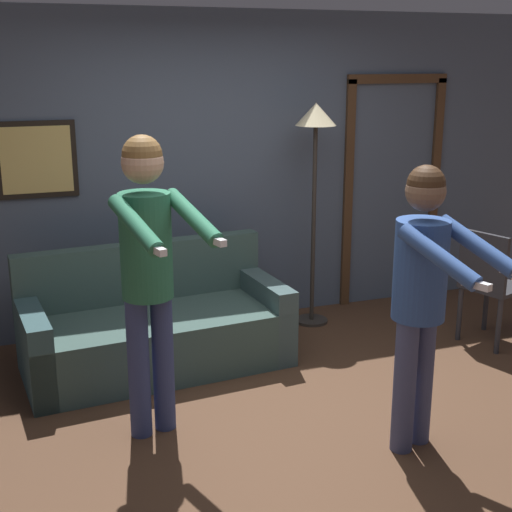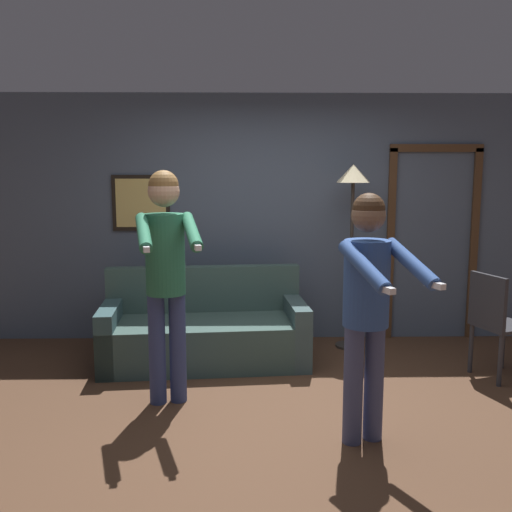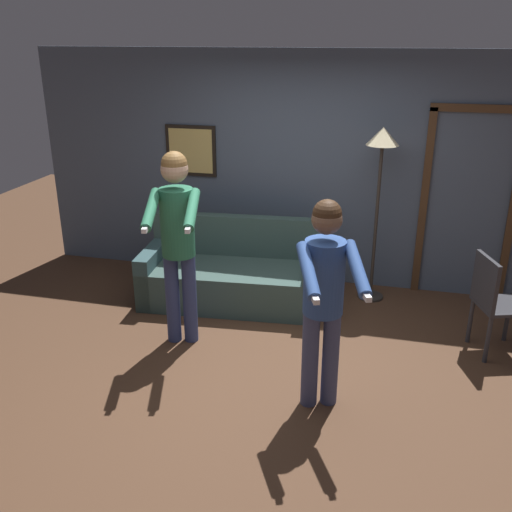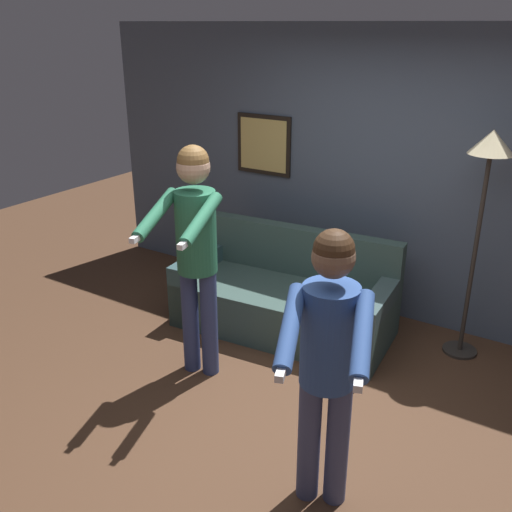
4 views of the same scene
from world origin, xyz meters
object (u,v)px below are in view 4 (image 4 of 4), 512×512
object	(u,v)px
torchiere_lamp	(488,171)
person_standing_left	(195,241)
person_standing_right	(328,350)
couch	(285,300)

from	to	relation	value
torchiere_lamp	person_standing_left	distance (m)	2.24
person_standing_right	torchiere_lamp	bearing A→B (deg)	82.45
couch	torchiere_lamp	bearing A→B (deg)	16.56
couch	person_standing_right	world-z (taller)	person_standing_right
couch	person_standing_right	distance (m)	2.16
couch	person_standing_left	size ratio (longest dim) A/B	1.08
torchiere_lamp	person_standing_right	distance (m)	2.17
person_standing_right	person_standing_left	bearing A→B (deg)	154.34
couch	torchiere_lamp	world-z (taller)	torchiere_lamp
couch	person_standing_left	bearing A→B (deg)	-102.38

